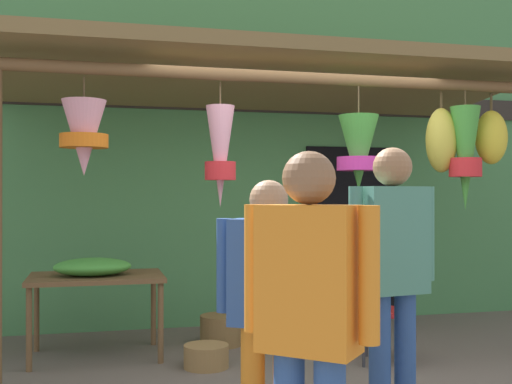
% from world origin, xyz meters
% --- Properties ---
extents(ground_plane, '(30.00, 30.00, 0.00)m').
position_xyz_m(ground_plane, '(0.00, 0.00, 0.00)').
color(ground_plane, '#60564C').
extents(shop_facade, '(11.71, 0.29, 4.02)m').
position_xyz_m(shop_facade, '(0.01, 2.24, 2.01)').
color(shop_facade, '#47844C').
rests_on(shop_facade, ground_plane).
extents(market_stall_canopy, '(5.02, 2.60, 2.71)m').
position_xyz_m(market_stall_canopy, '(-0.03, 1.05, 2.35)').
color(market_stall_canopy, brown).
rests_on(market_stall_canopy, ground_plane).
extents(display_table, '(1.17, 0.80, 0.73)m').
position_xyz_m(display_table, '(-1.63, 1.03, 0.65)').
color(display_table, brown).
rests_on(display_table, ground_plane).
extents(flower_heap_on_table, '(0.67, 0.47, 0.16)m').
position_xyz_m(flower_heap_on_table, '(-1.65, 0.99, 0.81)').
color(flower_heap_on_table, green).
rests_on(flower_heap_on_table, display_table).
extents(folding_chair, '(0.54, 0.54, 0.84)m').
position_xyz_m(folding_chair, '(0.85, 0.18, 0.50)').
color(folding_chair, '#AD1E1E').
rests_on(folding_chair, ground_plane).
extents(wicker_basket_by_table, '(0.38, 0.38, 0.19)m').
position_xyz_m(wicker_basket_by_table, '(-0.74, 0.45, 0.10)').
color(wicker_basket_by_table, olive).
rests_on(wicker_basket_by_table, ground_plane).
extents(wicker_basket_spare, '(0.40, 0.40, 0.29)m').
position_xyz_m(wicker_basket_spare, '(-0.47, 1.21, 0.14)').
color(wicker_basket_spare, brown).
rests_on(wicker_basket_spare, ground_plane).
extents(vendor_in_orange, '(0.51, 0.40, 1.53)m').
position_xyz_m(vendor_in_orange, '(-0.75, -1.57, 0.89)').
color(vendor_in_orange, orange).
rests_on(vendor_in_orange, ground_plane).
extents(customer_foreground, '(0.59, 0.27, 1.73)m').
position_xyz_m(customer_foreground, '(0.09, -1.31, 1.03)').
color(customer_foreground, '#2D5193').
rests_on(customer_foreground, ground_plane).
extents(shopper_by_bananas, '(0.46, 0.43, 1.63)m').
position_xyz_m(shopper_by_bananas, '(-0.80, -2.36, 0.96)').
color(shopper_by_bananas, '#2D5193').
rests_on(shopper_by_bananas, ground_plane).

